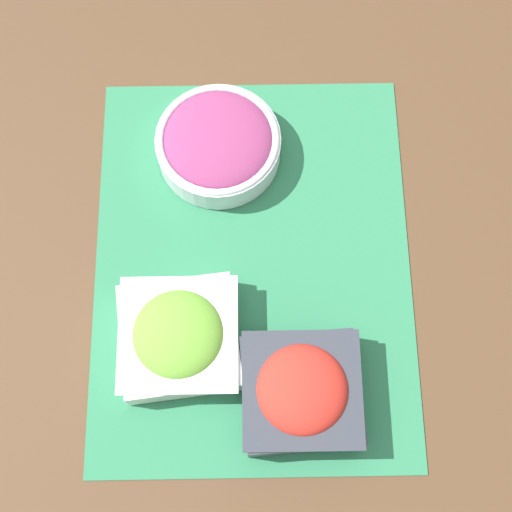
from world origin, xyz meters
TOP-DOWN VIEW (x-y plane):
  - ground_plane at (0.00, 0.00)m, footprint 3.00×3.00m
  - placemat at (0.00, 0.00)m, footprint 0.56×0.43m
  - onion_bowl at (-0.17, -0.05)m, footprint 0.18×0.18m
  - lettuce_bowl at (0.11, -0.10)m, footprint 0.16×0.16m
  - tomato_bowl at (0.18, 0.06)m, footprint 0.15×0.15m

SIDE VIEW (x-z plane):
  - ground_plane at x=0.00m, z-range 0.00..0.00m
  - placemat at x=0.00m, z-range 0.00..0.00m
  - onion_bowl at x=-0.17m, z-range 0.01..0.07m
  - lettuce_bowl at x=0.11m, z-range 0.00..0.07m
  - tomato_bowl at x=0.18m, z-range 0.00..0.08m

